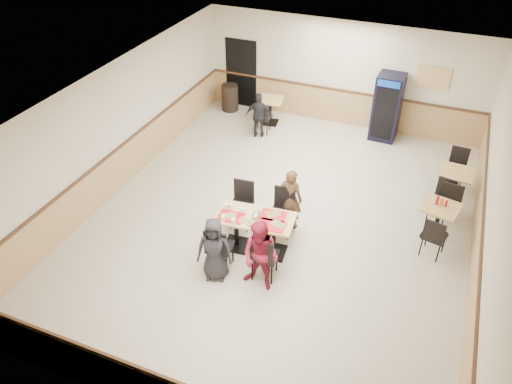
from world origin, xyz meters
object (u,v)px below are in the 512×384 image
at_px(diner_woman_left, 214,249).
at_px(side_table_far, 454,181).
at_px(lone_diner, 259,115).
at_px(trash_bin, 230,98).
at_px(back_table, 270,107).
at_px(main_table, 255,228).
at_px(diner_man_opposite, 290,199).
at_px(pepsi_cooler, 387,107).
at_px(side_table_near, 438,216).
at_px(diner_woman_right, 261,256).

distance_m(diner_woman_left, side_table_far, 5.85).
bearing_deg(lone_diner, trash_bin, -54.66).
xyz_separation_m(side_table_far, back_table, (-5.26, 1.99, -0.02)).
relative_size(main_table, diner_man_opposite, 1.15).
distance_m(diner_woman_left, pepsi_cooler, 6.96).
xyz_separation_m(diner_man_opposite, trash_bin, (-3.55, 4.64, -0.31)).
bearing_deg(back_table, side_table_near, -34.30).
bearing_deg(side_table_far, pepsi_cooler, 130.22).
bearing_deg(side_table_near, lone_diner, 152.91).
distance_m(diner_woman_right, side_table_near, 3.98).
xyz_separation_m(side_table_near, back_table, (-5.06, 3.45, -0.01)).
xyz_separation_m(diner_woman_left, lone_diner, (-1.29, 5.42, -0.03)).
distance_m(side_table_far, pepsi_cooler, 3.15).
distance_m(side_table_near, pepsi_cooler, 4.27).
relative_size(main_table, side_table_near, 1.91).
relative_size(diner_woman_right, pepsi_cooler, 0.80).
bearing_deg(back_table, diner_man_opposite, -64.01).
distance_m(side_table_far, trash_bin, 7.11).
distance_m(main_table, lone_diner, 4.74).
relative_size(diner_woman_left, diner_man_opposite, 0.95).
distance_m(main_table, diner_woman_right, 1.04).
bearing_deg(pepsi_cooler, main_table, -103.28).
height_order(main_table, side_table_far, main_table).
bearing_deg(diner_woman_left, main_table, 52.32).
xyz_separation_m(diner_woman_right, pepsi_cooler, (1.06, 6.58, 0.18)).
height_order(diner_woman_left, side_table_far, diner_woman_left).
distance_m(main_table, back_table, 5.55).
distance_m(diner_woman_right, back_table, 6.57).
relative_size(side_table_far, back_table, 0.97).
height_order(main_table, lone_diner, lone_diner).
distance_m(lone_diner, pepsi_cooler, 3.49).
xyz_separation_m(lone_diner, pepsi_cooler, (3.24, 1.26, 0.28)).
distance_m(side_table_near, trash_bin, 7.54).
bearing_deg(lone_diner, diner_woman_right, 97.36).
height_order(main_table, diner_woman_left, diner_woman_left).
relative_size(lone_diner, trash_bin, 1.61).
bearing_deg(diner_man_opposite, trash_bin, -49.94).
height_order(back_table, trash_bin, trash_bin).
height_order(side_table_far, back_table, side_table_far).
bearing_deg(main_table, diner_woman_left, -117.90).
xyz_separation_m(side_table_near, pepsi_cooler, (-1.82, 3.84, 0.42)).
height_order(side_table_near, back_table, side_table_near).
relative_size(diner_woman_right, lone_diner, 1.15).
bearing_deg(main_table, side_table_far, 36.80).
relative_size(diner_woman_left, side_table_far, 1.73).
relative_size(diner_man_opposite, lone_diner, 1.10).
height_order(diner_woman_left, trash_bin, diner_woman_left).
distance_m(diner_woman_left, diner_man_opposite, 2.15).
bearing_deg(back_table, trash_bin, 166.47).
bearing_deg(pepsi_cooler, diner_woman_left, -104.31).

